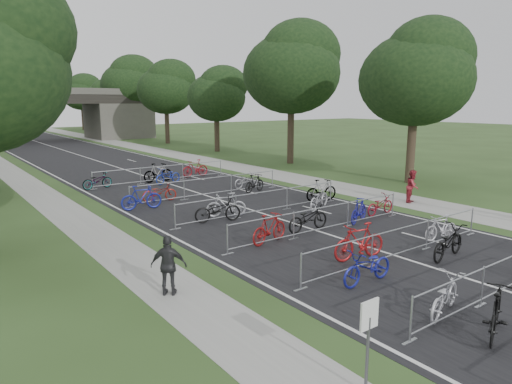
% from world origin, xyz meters
% --- Properties ---
extents(road, '(11.00, 140.00, 0.01)m').
position_xyz_m(road, '(0.00, 50.00, 0.01)').
color(road, black).
rests_on(road, ground).
extents(sidewalk_right, '(3.00, 140.00, 0.01)m').
position_xyz_m(sidewalk_right, '(8.00, 50.00, 0.01)').
color(sidewalk_right, gray).
rests_on(sidewalk_right, ground).
extents(lane_markings, '(0.12, 140.00, 0.00)m').
position_xyz_m(lane_markings, '(0.00, 50.00, 0.00)').
color(lane_markings, silver).
rests_on(lane_markings, ground).
extents(overpass_bridge, '(31.00, 8.00, 7.05)m').
position_xyz_m(overpass_bridge, '(0.00, 65.00, 3.53)').
color(overpass_bridge, '#4F4D46').
rests_on(overpass_bridge, ground).
extents(park_sign, '(0.45, 0.06, 1.83)m').
position_xyz_m(park_sign, '(-6.80, 3.00, 1.27)').
color(park_sign, '#4C4C51').
rests_on(park_sign, ground).
extents(tree_right_0, '(7.17, 7.17, 10.93)m').
position_xyz_m(tree_right_0, '(13.11, 15.93, 6.92)').
color(tree_right_0, '#33261C').
rests_on(tree_right_0, ground).
extents(tree_right_1, '(8.18, 8.18, 12.47)m').
position_xyz_m(tree_right_1, '(13.11, 27.93, 7.90)').
color(tree_right_1, '#33261C').
rests_on(tree_right_1, ground).
extents(tree_right_2, '(6.16, 6.16, 9.39)m').
position_xyz_m(tree_right_2, '(13.11, 39.93, 5.95)').
color(tree_right_2, '#33261C').
rests_on(tree_right_2, ground).
extents(tree_right_3, '(7.17, 7.17, 10.93)m').
position_xyz_m(tree_right_3, '(13.11, 51.93, 6.92)').
color(tree_right_3, '#33261C').
rests_on(tree_right_3, ground).
extents(tree_right_4, '(8.18, 8.18, 12.47)m').
position_xyz_m(tree_right_4, '(13.11, 63.93, 7.90)').
color(tree_right_4, '#33261C').
rests_on(tree_right_4, ground).
extents(tree_right_5, '(6.16, 6.16, 9.39)m').
position_xyz_m(tree_right_5, '(13.11, 75.93, 5.95)').
color(tree_right_5, '#33261C').
rests_on(tree_right_5, ground).
extents(tree_right_6, '(7.17, 7.17, 10.93)m').
position_xyz_m(tree_right_6, '(13.11, 87.93, 6.92)').
color(tree_right_6, '#33261C').
rests_on(tree_right_6, ground).
extents(barrier_row_1, '(9.70, 0.08, 1.10)m').
position_xyz_m(barrier_row_1, '(0.00, 3.60, 0.55)').
color(barrier_row_1, '#A5A7AD').
rests_on(barrier_row_1, ground).
extents(barrier_row_2, '(9.70, 0.08, 1.10)m').
position_xyz_m(barrier_row_2, '(0.00, 7.20, 0.55)').
color(barrier_row_2, '#A5A7AD').
rests_on(barrier_row_2, ground).
extents(barrier_row_3, '(9.70, 0.08, 1.10)m').
position_xyz_m(barrier_row_3, '(0.00, 11.00, 0.55)').
color(barrier_row_3, '#A5A7AD').
rests_on(barrier_row_3, ground).
extents(barrier_row_4, '(9.70, 0.08, 1.10)m').
position_xyz_m(barrier_row_4, '(0.00, 15.00, 0.55)').
color(barrier_row_4, '#A5A7AD').
rests_on(barrier_row_4, ground).
extents(barrier_row_5, '(9.70, 0.08, 1.10)m').
position_xyz_m(barrier_row_5, '(0.00, 20.00, 0.55)').
color(barrier_row_5, '#A5A7AD').
rests_on(barrier_row_5, ground).
extents(barrier_row_6, '(9.70, 0.08, 1.10)m').
position_xyz_m(barrier_row_6, '(0.00, 26.00, 0.55)').
color(barrier_row_6, '#A5A7AD').
rests_on(barrier_row_6, ground).
extents(bike_4, '(2.02, 1.22, 1.17)m').
position_xyz_m(bike_4, '(-2.85, 2.60, 0.59)').
color(bike_4, black).
rests_on(bike_4, ground).
extents(bike_5, '(2.03, 1.14, 1.01)m').
position_xyz_m(bike_5, '(-2.78, 3.91, 0.51)').
color(bike_5, '#B5B5BD').
rests_on(bike_5, ground).
extents(bike_8, '(2.00, 0.70, 1.05)m').
position_xyz_m(bike_8, '(-2.74, 6.36, 0.52)').
color(bike_8, navy).
rests_on(bike_8, ground).
extents(bike_9, '(2.16, 0.91, 1.26)m').
position_xyz_m(bike_9, '(-1.32, 7.91, 0.63)').
color(bike_9, maroon).
rests_on(bike_9, ground).
extents(bike_10, '(2.24, 1.05, 1.13)m').
position_xyz_m(bike_10, '(1.20, 6.19, 0.57)').
color(bike_10, black).
rests_on(bike_10, ground).
extents(bike_11, '(1.71, 0.76, 0.99)m').
position_xyz_m(bike_11, '(2.90, 7.49, 0.50)').
color(bike_11, '#B5B3BC').
rests_on(bike_11, ground).
extents(bike_12, '(1.98, 0.94, 1.15)m').
position_xyz_m(bike_12, '(-2.62, 11.15, 0.57)').
color(bike_12, maroon).
rests_on(bike_12, ground).
extents(bike_13, '(2.10, 0.75, 1.10)m').
position_xyz_m(bike_13, '(-0.34, 11.47, 0.55)').
color(bike_13, black).
rests_on(bike_13, ground).
extents(bike_14, '(1.86, 1.11, 1.08)m').
position_xyz_m(bike_14, '(2.40, 11.13, 0.54)').
color(bike_14, navy).
rests_on(bike_14, ground).
extents(bike_15, '(1.86, 0.70, 0.97)m').
position_xyz_m(bike_15, '(4.30, 11.49, 0.48)').
color(bike_15, maroon).
rests_on(bike_15, ground).
extents(bike_16, '(2.21, 1.29, 1.10)m').
position_xyz_m(bike_16, '(-2.53, 14.97, 0.55)').
color(bike_16, black).
rests_on(bike_16, ground).
extents(bike_17, '(1.93, 1.23, 1.12)m').
position_xyz_m(bike_17, '(-1.74, 15.49, 0.56)').
color(bike_17, '#ACACB4').
rests_on(bike_17, ground).
extents(bike_18, '(2.27, 1.57, 1.13)m').
position_xyz_m(bike_18, '(2.74, 14.00, 0.57)').
color(bike_18, '#A5A5AD').
rests_on(bike_18, ground).
extents(bike_19, '(2.00, 0.83, 1.17)m').
position_xyz_m(bike_19, '(4.30, 15.39, 0.58)').
color(bike_19, '#A5A7AD').
rests_on(bike_19, ground).
extents(bike_20, '(2.08, 0.88, 1.21)m').
position_xyz_m(bike_20, '(-4.30, 19.23, 0.61)').
color(bike_20, navy).
rests_on(bike_20, ground).
extents(bike_21, '(1.94, 0.92, 0.98)m').
position_xyz_m(bike_21, '(-2.79, 20.44, 0.49)').
color(bike_21, maroon).
rests_on(bike_21, ground).
extents(bike_22, '(1.86, 1.02, 1.07)m').
position_xyz_m(bike_22, '(2.80, 19.42, 0.54)').
color(bike_22, black).
rests_on(bike_22, ground).
extents(bike_23, '(1.82, 0.71, 0.94)m').
position_xyz_m(bike_23, '(3.22, 20.86, 0.47)').
color(bike_23, gray).
rests_on(bike_23, ground).
extents(bike_24, '(2.01, 1.02, 1.01)m').
position_xyz_m(bike_24, '(-4.30, 26.04, 0.51)').
color(bike_24, '#A5A7AD').
rests_on(bike_24, ground).
extents(bike_25, '(2.12, 0.73, 1.26)m').
position_xyz_m(bike_25, '(-0.26, 26.09, 0.63)').
color(bike_25, '#A5A7AD').
rests_on(bike_25, ground).
extents(bike_26, '(2.09, 1.18, 1.04)m').
position_xyz_m(bike_26, '(-0.02, 25.08, 0.52)').
color(bike_26, '#1D309F').
rests_on(bike_26, ground).
extents(bike_27, '(2.02, 0.59, 1.21)m').
position_xyz_m(bike_27, '(2.79, 26.53, 0.61)').
color(bike_27, maroon).
rests_on(bike_27, ground).
extents(pedestrian_b, '(1.02, 0.90, 1.73)m').
position_xyz_m(pedestrian_b, '(7.85, 12.21, 0.87)').
color(pedestrian_b, maroon).
rests_on(pedestrian_b, ground).
extents(pedestrian_c, '(1.04, 0.94, 1.70)m').
position_xyz_m(pedestrian_c, '(-7.75, 9.11, 0.85)').
color(pedestrian_c, '#28282B').
rests_on(pedestrian_c, ground).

